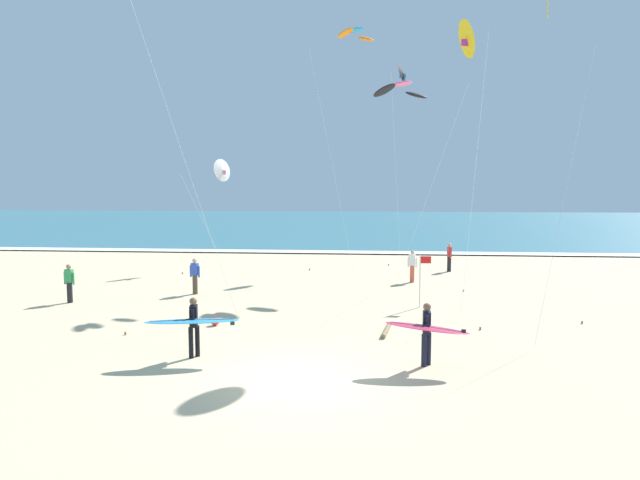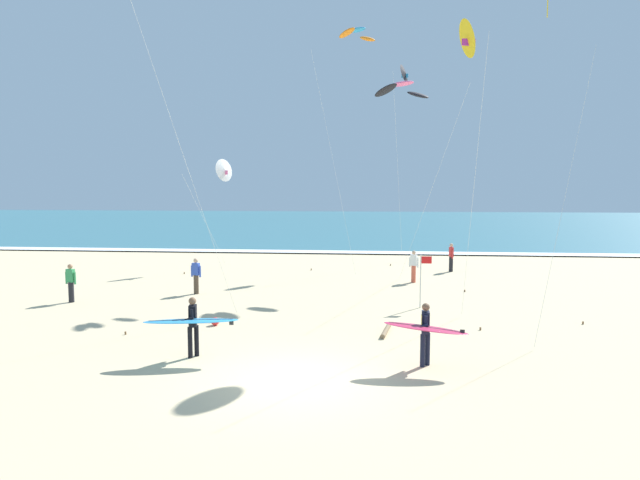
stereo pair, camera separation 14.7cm
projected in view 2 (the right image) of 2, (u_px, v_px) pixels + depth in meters
ground_plane at (293, 380)px, 13.84m from camera, size 160.00×160.00×0.00m
ocean_water at (356, 223)px, 68.77m from camera, size 160.00×60.00×0.08m
shoreline_foam at (345, 252)px, 39.34m from camera, size 160.00×1.65×0.01m
surfer_lead at (192, 322)px, 15.38m from camera, size 2.64×1.14×1.71m
surfer_trailing at (426, 329)px, 14.61m from camera, size 2.21×0.98×1.71m
kite_delta_golden_mid at (469, 39)px, 19.43m from camera, size 0.72×2.62×10.60m
kite_delta_ivory_high at (224, 170)px, 32.30m from camera, size 2.07×3.55×6.34m
kite_arc_rose_low at (402, 90)px, 27.40m from camera, size 4.37×4.52×9.87m
kite_delta_charcoal_distant at (405, 74)px, 34.17m from camera, size 1.24×2.83×12.22m
kite_arc_cobalt_close at (357, 35)px, 27.95m from camera, size 3.65×3.23×12.67m
bystander_red_top at (451, 257)px, 30.91m from camera, size 0.23×0.49×1.59m
bystander_green_top at (71, 283)px, 22.87m from camera, size 0.49×0.24×1.59m
bystander_blue_top at (196, 276)px, 24.63m from camera, size 0.49×0.25×1.59m
bystander_white_top at (414, 266)px, 27.52m from camera, size 0.46×0.30×1.59m
lifeguard_flag at (422, 276)px, 21.80m from camera, size 0.44×0.05×2.10m
beach_ball at (215, 321)px, 19.15m from camera, size 0.28×0.28×0.28m
driftwood_log at (386, 330)px, 18.22m from camera, size 0.41×1.63×0.15m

